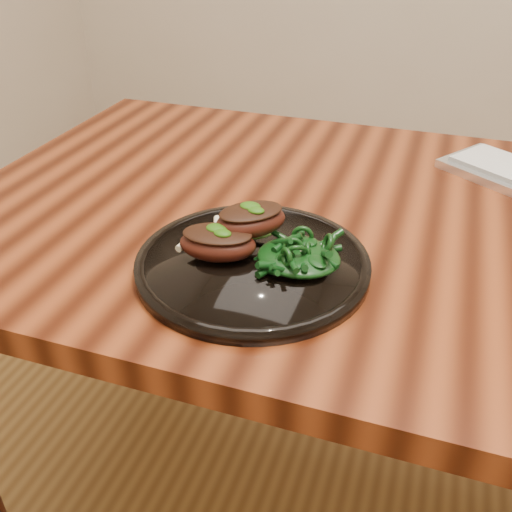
{
  "coord_description": "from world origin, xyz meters",
  "views": [
    {
      "loc": [
        -0.07,
        -0.78,
        1.16
      ],
      "look_at": [
        -0.26,
        -0.21,
        0.78
      ],
      "focal_mm": 40.0,
      "sensor_mm": 36.0,
      "label": 1
    }
  ],
  "objects_px": {
    "desk": "(462,279)",
    "greens_heap": "(299,252)",
    "plate": "(253,263)",
    "lamb_chop_front": "(217,242)"
  },
  "relations": [
    {
      "from": "desk",
      "to": "greens_heap",
      "type": "height_order",
      "value": "greens_heap"
    },
    {
      "from": "plate",
      "to": "greens_heap",
      "type": "height_order",
      "value": "greens_heap"
    },
    {
      "from": "lamb_chop_front",
      "to": "greens_heap",
      "type": "bearing_deg",
      "value": 8.85
    },
    {
      "from": "desk",
      "to": "plate",
      "type": "distance_m",
      "value": 0.35
    },
    {
      "from": "lamb_chop_front",
      "to": "greens_heap",
      "type": "height_order",
      "value": "lamb_chop_front"
    },
    {
      "from": "desk",
      "to": "lamb_chop_front",
      "type": "bearing_deg",
      "value": -146.8
    },
    {
      "from": "desk",
      "to": "greens_heap",
      "type": "bearing_deg",
      "value": -138.06
    },
    {
      "from": "plate",
      "to": "desk",
      "type": "bearing_deg",
      "value": 35.79
    },
    {
      "from": "plate",
      "to": "greens_heap",
      "type": "distance_m",
      "value": 0.06
    },
    {
      "from": "lamb_chop_front",
      "to": "plate",
      "type": "bearing_deg",
      "value": 13.69
    }
  ]
}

